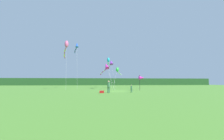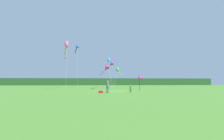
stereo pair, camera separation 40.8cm
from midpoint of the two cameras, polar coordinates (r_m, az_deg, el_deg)
The scene contains 12 objects.
ground_plane at distance 23.19m, azimuth 1.12°, elevation -8.51°, with size 120.00×120.00×0.00m, color #4C842D.
distant_treeline at distance 68.01m, azimuth -3.76°, elevation -4.73°, with size 108.00×2.29×3.29m, color #234C23.
person_adult at distance 19.29m, azimuth -1.97°, elevation -6.48°, with size 0.36×0.36×1.66m.
person_child at distance 20.37m, azimuth 7.26°, elevation -7.26°, with size 0.24×0.24×1.09m.
cooler_box at distance 19.40m, azimuth -4.76°, elevation -8.73°, with size 0.60×0.42×0.32m, color red.
banner_flag_pole at distance 25.47m, azimuth 11.32°, elevation -3.13°, with size 0.90×0.70×2.71m.
kite_rainbow at distance 30.36m, azimuth -18.31°, elevation 9.22°, with size 1.98×7.29×9.77m.
kite_magenta at distance 29.73m, azimuth -2.88°, elevation 1.31°, with size 2.43×8.44×5.67m.
kite_purple at distance 39.57m, azimuth -0.78°, elevation 2.86°, with size 1.99×8.56×7.75m.
kite_blue at distance 35.84m, azimuth -14.33°, elevation 9.39°, with size 1.79×6.35×11.07m.
kite_green at distance 36.07m, azimuth 1.96°, elevation -0.03°, with size 2.99×5.30×5.36m.
kite_cyan at distance 33.12m, azimuth -1.87°, elevation 3.78°, with size 0.69×8.12×7.32m.
Camera 1 is at (-3.17, -22.93, 1.46)m, focal length 22.73 mm.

